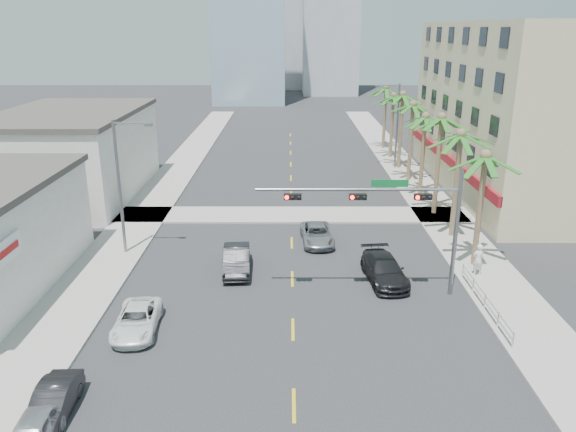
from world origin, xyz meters
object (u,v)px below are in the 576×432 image
at_px(car_lane_left, 237,260).
at_px(car_parked_far, 137,320).
at_px(car_lane_center, 317,234).
at_px(car_lane_right, 384,270).
at_px(pedestrian, 478,259).
at_px(car_parked_mid, 53,402).
at_px(traffic_signal_mast, 399,210).

bearing_deg(car_lane_left, car_parked_far, -124.58).
relative_size(car_lane_left, car_lane_center, 1.00).
xyz_separation_m(car_lane_center, car_lane_right, (3.72, -6.27, 0.10)).
xyz_separation_m(car_lane_center, pedestrian, (9.49, -5.64, 0.49)).
height_order(car_lane_left, car_lane_center, car_lane_left).
distance_m(car_lane_left, car_lane_right, 9.07).
distance_m(car_lane_center, car_lane_right, 7.29).
bearing_deg(car_lane_center, car_lane_right, -62.83).
relative_size(car_parked_mid, car_lane_left, 0.82).
distance_m(car_parked_mid, car_parked_far, 6.66).
bearing_deg(car_lane_center, car_lane_left, -140.88).
xyz_separation_m(car_lane_left, car_lane_center, (5.24, 4.83, -0.12)).
height_order(car_parked_far, car_lane_right, car_lane_right).
bearing_deg(car_parked_mid, car_parked_far, 74.05).
height_order(traffic_signal_mast, car_lane_left, traffic_signal_mast).
height_order(car_parked_mid, car_parked_far, car_parked_mid).
relative_size(car_lane_center, car_lane_right, 0.90).
height_order(car_lane_left, car_lane_right, car_lane_left).
relative_size(car_lane_left, pedestrian, 2.35).
distance_m(traffic_signal_mast, car_lane_right, 4.69).
bearing_deg(car_lane_center, pedestrian, -34.27).
bearing_deg(car_lane_left, pedestrian, -7.14).
distance_m(car_lane_right, pedestrian, 5.81).
relative_size(traffic_signal_mast, car_lane_left, 2.41).
distance_m(car_parked_mid, car_lane_center, 21.73).
height_order(car_parked_mid, car_lane_right, car_lane_right).
distance_m(car_lane_left, pedestrian, 14.75).
xyz_separation_m(car_parked_far, car_lane_left, (4.34, 7.34, 0.14)).
relative_size(car_parked_mid, pedestrian, 1.93).
bearing_deg(car_lane_left, traffic_signal_mast, -23.23).
bearing_deg(traffic_signal_mast, car_lane_center, 116.45).
bearing_deg(car_parked_mid, traffic_signal_mast, 32.82).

